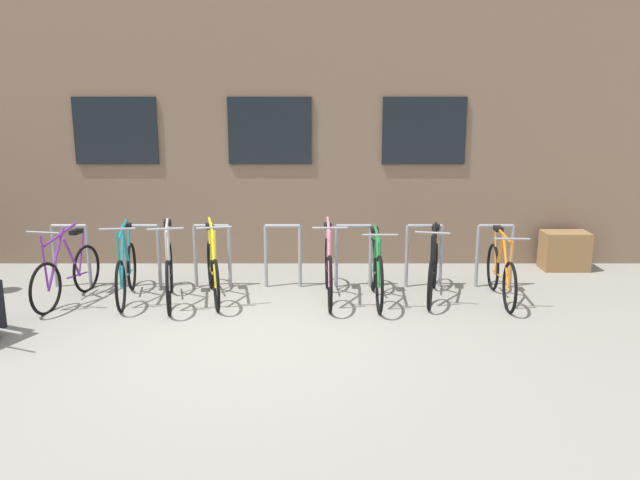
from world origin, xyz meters
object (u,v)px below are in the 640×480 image
(planter_box, at_px, (568,251))
(bicycle_silver, at_px, (172,272))
(bicycle_pink, at_px, (331,269))
(bicycle_purple, at_px, (70,274))
(bicycle_teal, at_px, (129,271))
(bicycle_green, at_px, (379,271))
(bicycle_black, at_px, (436,271))
(bicycle_orange, at_px, (504,273))
(bicycle_yellow, at_px, (216,270))

(planter_box, bearing_deg, bicycle_silver, -164.56)
(bicycle_pink, height_order, bicycle_silver, bicycle_silver)
(bicycle_purple, relative_size, bicycle_teal, 0.98)
(bicycle_green, bearing_deg, bicycle_black, 10.20)
(bicycle_pink, xyz_separation_m, bicycle_green, (0.63, -0.08, -0.00))
(bicycle_purple, bearing_deg, bicycle_orange, 0.81)
(bicycle_pink, height_order, bicycle_green, bicycle_pink)
(bicycle_black, bearing_deg, bicycle_yellow, -179.02)
(bicycle_pink, bearing_deg, bicycle_purple, -177.70)
(bicycle_teal, height_order, bicycle_orange, bicycle_teal)
(bicycle_black, distance_m, bicycle_silver, 3.52)
(bicycle_green, xyz_separation_m, bicycle_orange, (1.67, 0.02, -0.03))
(bicycle_purple, distance_m, bicycle_green, 4.09)
(bicycle_teal, bearing_deg, bicycle_black, 1.28)
(bicycle_yellow, relative_size, bicycle_silver, 0.99)
(bicycle_yellow, height_order, planter_box, bicycle_yellow)
(bicycle_silver, height_order, planter_box, bicycle_silver)
(bicycle_silver, distance_m, planter_box, 6.05)
(bicycle_green, bearing_deg, bicycle_yellow, 177.64)
(bicycle_orange, xyz_separation_m, planter_box, (1.42, 1.53, -0.07))
(bicycle_purple, relative_size, bicycle_green, 0.92)
(bicycle_teal, xyz_separation_m, planter_box, (6.43, 1.50, -0.08))
(planter_box, bearing_deg, bicycle_orange, -132.90)
(bicycle_orange, bearing_deg, bicycle_green, -179.27)
(bicycle_purple, bearing_deg, bicycle_green, 0.84)
(bicycle_green, xyz_separation_m, planter_box, (3.09, 1.55, -0.10))
(planter_box, bearing_deg, bicycle_pink, -158.40)
(bicycle_black, height_order, bicycle_teal, bicycle_teal)
(bicycle_purple, relative_size, bicycle_orange, 0.97)
(bicycle_pink, relative_size, planter_box, 2.59)
(bicycle_purple, xyz_separation_m, planter_box, (7.18, 1.61, -0.07))
(bicycle_orange, bearing_deg, bicycle_teal, 179.68)
(bicycle_purple, bearing_deg, bicycle_teal, 8.27)
(bicycle_silver, bearing_deg, planter_box, 15.44)
(bicycle_yellow, distance_m, planter_box, 5.48)
(planter_box, bearing_deg, bicycle_black, -148.57)
(bicycle_green, bearing_deg, bicycle_silver, -178.82)
(bicycle_teal, distance_m, bicycle_orange, 5.01)
(bicycle_pink, bearing_deg, bicycle_orange, -1.43)
(bicycle_pink, height_order, bicycle_teal, bicycle_pink)
(bicycle_yellow, relative_size, planter_box, 2.40)
(bicycle_yellow, xyz_separation_m, bicycle_silver, (-0.55, -0.15, 0.01))
(bicycle_silver, bearing_deg, bicycle_green, 1.18)
(bicycle_purple, distance_m, bicycle_black, 4.87)
(bicycle_pink, relative_size, bicycle_purple, 1.12)
(bicycle_silver, bearing_deg, bicycle_pink, 3.67)
(bicycle_purple, height_order, bicycle_black, bicycle_purple)
(bicycle_black, relative_size, bicycle_yellow, 0.97)
(bicycle_green, xyz_separation_m, bicycle_teal, (-3.34, 0.05, -0.02))
(bicycle_orange, bearing_deg, bicycle_purple, -179.19)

